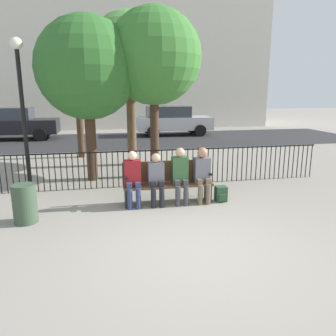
# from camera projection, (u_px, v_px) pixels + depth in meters

# --- Properties ---
(ground_plane) EXTENTS (80.00, 80.00, 0.00)m
(ground_plane) POSITION_uv_depth(u_px,v_px,m) (195.00, 248.00, 5.15)
(ground_plane) COLOR gray
(park_bench) EXTENTS (1.94, 0.45, 0.92)m
(park_bench) POSITION_uv_depth(u_px,v_px,m) (167.00, 180.00, 7.18)
(park_bench) COLOR #4C331E
(park_bench) RESTS_ON ground
(seated_person_0) EXTENTS (0.34, 0.39, 1.20)m
(seated_person_0) POSITION_uv_depth(u_px,v_px,m) (133.00, 176.00, 6.88)
(seated_person_0) COLOR navy
(seated_person_0) RESTS_ON ground
(seated_person_1) EXTENTS (0.34, 0.39, 1.13)m
(seated_person_1) POSITION_uv_depth(u_px,v_px,m) (156.00, 177.00, 6.97)
(seated_person_1) COLOR black
(seated_person_1) RESTS_ON ground
(seated_person_2) EXTENTS (0.34, 0.39, 1.24)m
(seated_person_2) POSITION_uv_depth(u_px,v_px,m) (180.00, 173.00, 7.07)
(seated_person_2) COLOR #3D3D42
(seated_person_2) RESTS_ON ground
(seated_person_3) EXTENTS (0.34, 0.39, 1.23)m
(seated_person_3) POSITION_uv_depth(u_px,v_px,m) (202.00, 172.00, 7.16)
(seated_person_3) COLOR brown
(seated_person_3) RESTS_ON ground
(backpack) EXTENTS (0.25, 0.26, 0.34)m
(backpack) POSITION_uv_depth(u_px,v_px,m) (221.00, 194.00, 7.32)
(backpack) COLOR #284C2D
(backpack) RESTS_ON ground
(fence_railing) EXTENTS (9.01, 0.03, 0.95)m
(fence_railing) POSITION_uv_depth(u_px,v_px,m) (156.00, 164.00, 8.49)
(fence_railing) COLOR black
(fence_railing) RESTS_ON ground
(tree_0) EXTENTS (2.66, 2.66, 4.32)m
(tree_0) POSITION_uv_depth(u_px,v_px,m) (87.00, 69.00, 8.48)
(tree_0) COLOR #422D1E
(tree_0) RESTS_ON ground
(tree_1) EXTENTS (2.58, 2.58, 4.61)m
(tree_1) POSITION_uv_depth(u_px,v_px,m) (154.00, 57.00, 8.80)
(tree_1) COLOR #422D1E
(tree_1) RESTS_ON ground
(tree_2) EXTENTS (2.66, 2.66, 4.85)m
(tree_2) POSITION_uv_depth(u_px,v_px,m) (130.00, 56.00, 10.27)
(tree_2) COLOR brown
(tree_2) RESTS_ON ground
(tree_3) EXTENTS (1.95, 1.95, 4.04)m
(tree_3) POSITION_uv_depth(u_px,v_px,m) (77.00, 73.00, 11.65)
(tree_3) COLOR #422D1E
(tree_3) RESTS_ON ground
(lamp_post) EXTENTS (0.28, 0.28, 3.63)m
(lamp_post) POSITION_uv_depth(u_px,v_px,m) (21.00, 92.00, 7.78)
(lamp_post) COLOR black
(lamp_post) RESTS_ON ground
(street_surface) EXTENTS (24.00, 6.00, 0.01)m
(street_surface) POSITION_uv_depth(u_px,v_px,m) (130.00, 140.00, 16.61)
(street_surface) COLOR #2B2B2D
(street_surface) RESTS_ON ground
(parked_car_0) EXTENTS (4.20, 1.94, 1.62)m
(parked_car_0) POSITION_uv_depth(u_px,v_px,m) (172.00, 120.00, 18.29)
(parked_car_0) COLOR #B7B7BC
(parked_car_0) RESTS_ON ground
(parked_car_1) EXTENTS (4.20, 1.94, 1.62)m
(parked_car_1) POSITION_uv_depth(u_px,v_px,m) (13.00, 123.00, 16.58)
(parked_car_1) COLOR black
(parked_car_1) RESTS_ON ground
(building_facade) EXTENTS (20.00, 6.00, 12.96)m
(building_facade) POSITION_uv_depth(u_px,v_px,m) (118.00, 31.00, 22.78)
(building_facade) COLOR beige
(building_facade) RESTS_ON ground
(trash_bin) EXTENTS (0.44, 0.44, 0.74)m
(trash_bin) POSITION_uv_depth(u_px,v_px,m) (25.00, 204.00, 6.09)
(trash_bin) COLOR #384C38
(trash_bin) RESTS_ON ground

